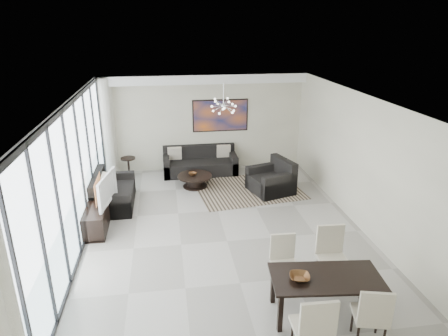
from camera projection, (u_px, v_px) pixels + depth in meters
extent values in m
cube|color=#A8A39B|center=(227.00, 241.00, 8.34)|extent=(6.00, 9.00, 0.02)
cube|color=white|center=(228.00, 104.00, 7.34)|extent=(6.00, 9.00, 0.02)
cube|color=beige|center=(204.00, 123.00, 12.00)|extent=(6.00, 0.02, 2.90)
cube|color=beige|center=(370.00, 169.00, 8.26)|extent=(0.02, 9.00, 2.90)
cube|color=white|center=(69.00, 186.00, 7.42)|extent=(0.01, 8.95, 2.85)
cube|color=black|center=(61.00, 111.00, 6.94)|extent=(0.04, 8.95, 0.10)
cube|color=black|center=(81.00, 251.00, 7.92)|extent=(0.04, 8.95, 0.06)
cube|color=black|center=(19.00, 284.00, 4.65)|extent=(0.04, 0.05, 2.88)
cube|color=black|center=(43.00, 240.00, 5.58)|extent=(0.04, 0.05, 2.88)
cube|color=black|center=(59.00, 209.00, 6.50)|extent=(0.04, 0.05, 2.88)
cube|color=black|center=(72.00, 186.00, 7.43)|extent=(0.04, 0.05, 2.88)
cube|color=black|center=(81.00, 167.00, 8.36)|extent=(0.04, 0.05, 2.88)
cube|color=black|center=(89.00, 153.00, 9.28)|extent=(0.04, 0.05, 2.88)
cube|color=black|center=(96.00, 140.00, 10.21)|extent=(0.04, 0.05, 2.88)
cube|color=black|center=(101.00, 130.00, 11.14)|extent=(0.04, 0.05, 2.88)
cylinder|color=white|center=(107.00, 129.00, 11.30)|extent=(0.36, 0.36, 2.85)
cube|color=white|center=(204.00, 79.00, 11.37)|extent=(5.98, 0.40, 0.26)
cube|color=#CB5C1C|center=(220.00, 116.00, 11.99)|extent=(1.68, 0.04, 0.98)
cylinder|color=silver|center=(224.00, 95.00, 9.79)|extent=(0.02, 0.02, 0.55)
sphere|color=silver|center=(224.00, 106.00, 9.89)|extent=(0.12, 0.12, 0.12)
cube|color=black|center=(248.00, 189.00, 10.89)|extent=(2.98, 2.43, 0.01)
cylinder|color=black|center=(195.00, 176.00, 10.98)|extent=(0.96, 0.96, 0.04)
cylinder|color=black|center=(195.00, 182.00, 11.03)|extent=(0.42, 0.42, 0.30)
cylinder|color=black|center=(195.00, 186.00, 11.08)|extent=(0.67, 0.67, 0.03)
imported|color=brown|center=(193.00, 174.00, 10.98)|extent=(0.23, 0.23, 0.07)
cube|color=black|center=(200.00, 167.00, 11.98)|extent=(2.18, 0.89, 0.40)
cube|color=black|center=(199.00, 151.00, 12.17)|extent=(2.18, 0.18, 0.40)
cube|color=black|center=(167.00, 166.00, 11.81)|extent=(0.18, 0.89, 0.57)
cube|color=black|center=(233.00, 163.00, 12.09)|extent=(0.18, 0.89, 0.57)
cube|color=black|center=(114.00, 198.00, 9.90)|extent=(0.93, 1.65, 0.41)
cube|color=black|center=(97.00, 183.00, 9.71)|extent=(0.19, 1.65, 0.41)
cube|color=black|center=(111.00, 207.00, 9.19)|extent=(0.93, 0.19, 0.60)
cube|color=black|center=(117.00, 183.00, 10.55)|extent=(0.93, 0.19, 0.60)
cube|color=black|center=(270.00, 184.00, 10.68)|extent=(1.25, 1.29, 0.44)
cube|color=black|center=(284.00, 167.00, 10.69)|extent=(0.50, 1.05, 0.44)
cube|color=black|center=(262.00, 175.00, 11.01)|extent=(1.00, 0.48, 0.64)
cube|color=black|center=(279.00, 186.00, 10.29)|extent=(1.00, 0.48, 0.64)
cylinder|color=black|center=(128.00, 158.00, 11.63)|extent=(0.42, 0.42, 0.04)
cylinder|color=black|center=(129.00, 168.00, 11.73)|extent=(0.06, 0.06, 0.53)
cylinder|color=black|center=(129.00, 176.00, 11.82)|extent=(0.29, 0.29, 0.03)
cube|color=black|center=(98.00, 214.00, 8.94)|extent=(0.48, 1.69, 0.53)
imported|color=gray|center=(102.00, 189.00, 8.75)|extent=(0.36, 1.15, 0.66)
cube|color=black|center=(326.00, 278.00, 6.04)|extent=(1.75, 1.01, 0.04)
cube|color=black|center=(280.00, 313.00, 5.82)|extent=(0.07, 0.07, 0.66)
cube|color=black|center=(273.00, 285.00, 6.43)|extent=(0.07, 0.07, 0.66)
cube|color=black|center=(380.00, 310.00, 5.89)|extent=(0.07, 0.07, 0.66)
cube|color=black|center=(364.00, 282.00, 6.50)|extent=(0.07, 0.07, 0.66)
cube|color=beige|center=(311.00, 328.00, 5.32)|extent=(0.51, 0.51, 0.06)
cube|color=beige|center=(319.00, 322.00, 5.02)|extent=(0.49, 0.07, 0.60)
cylinder|color=black|center=(292.00, 334.00, 5.57)|extent=(0.04, 0.04, 0.46)
cube|color=beige|center=(370.00, 315.00, 5.60)|extent=(0.55, 0.55, 0.06)
cube|color=beige|center=(376.00, 310.00, 5.32)|extent=(0.45, 0.16, 0.55)
cylinder|color=black|center=(352.00, 320.00, 5.86)|extent=(0.04, 0.04, 0.42)
cube|color=beige|center=(285.00, 266.00, 6.77)|extent=(0.44, 0.44, 0.06)
cube|color=beige|center=(282.00, 247.00, 6.85)|extent=(0.43, 0.06, 0.53)
cylinder|color=black|center=(296.00, 282.00, 6.71)|extent=(0.04, 0.04, 0.40)
cylinder|color=black|center=(272.00, 272.00, 6.98)|extent=(0.04, 0.04, 0.40)
cube|color=beige|center=(333.00, 260.00, 6.82)|extent=(0.51, 0.51, 0.06)
cube|color=beige|center=(330.00, 240.00, 6.92)|extent=(0.49, 0.08, 0.59)
cylinder|color=black|center=(346.00, 279.00, 6.75)|extent=(0.04, 0.04, 0.45)
cylinder|color=black|center=(317.00, 267.00, 7.07)|extent=(0.04, 0.04, 0.45)
imported|color=brown|center=(300.00, 277.00, 5.96)|extent=(0.36, 0.36, 0.07)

